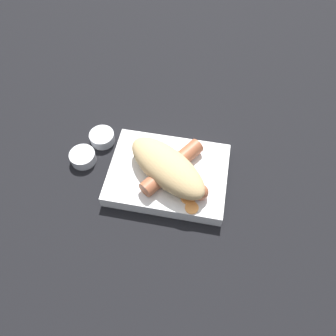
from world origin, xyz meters
TOP-DOWN VIEW (x-y plane):
  - ground_plane at (0.00, 0.00)m, footprint 3.00×3.00m
  - food_tray at (0.00, 0.00)m, footprint 0.24×0.18m
  - bread_roll at (0.00, -0.01)m, footprint 0.20×0.17m
  - sausage at (0.01, -0.00)m, footprint 0.16×0.14m
  - pickled_veggies at (0.06, -0.05)m, footprint 0.05×0.07m
  - condiment_cup_near at (-0.16, 0.07)m, footprint 0.06×0.06m
  - condiment_cup_far at (-0.19, 0.01)m, footprint 0.06×0.06m

SIDE VIEW (x-z plane):
  - ground_plane at x=0.00m, z-range 0.00..0.00m
  - condiment_cup_near at x=-0.16m, z-range 0.00..0.02m
  - condiment_cup_far at x=-0.19m, z-range 0.00..0.02m
  - food_tray at x=0.00m, z-range 0.00..0.03m
  - pickled_veggies at x=0.06m, z-range 0.03..0.03m
  - sausage at x=0.01m, z-range 0.03..0.06m
  - bread_roll at x=0.00m, z-range 0.03..0.09m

